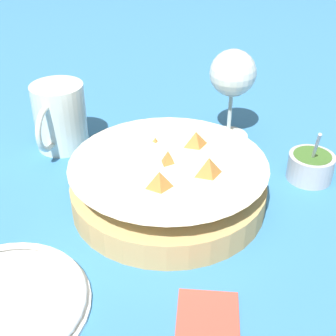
% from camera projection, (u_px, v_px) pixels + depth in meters
% --- Properties ---
extents(ground_plane, '(4.00, 4.00, 0.00)m').
position_uv_depth(ground_plane, '(165.00, 212.00, 0.65)').
color(ground_plane, teal).
extents(food_basket, '(0.27, 0.27, 0.09)m').
position_uv_depth(food_basket, '(170.00, 184.00, 0.65)').
color(food_basket, tan).
rests_on(food_basket, ground_plane).
extents(sauce_cup, '(0.07, 0.07, 0.09)m').
position_uv_depth(sauce_cup, '(311.00, 166.00, 0.70)').
color(sauce_cup, '#B7B7BC').
rests_on(sauce_cup, ground_plane).
extents(wine_glass, '(0.08, 0.08, 0.16)m').
position_uv_depth(wine_glass, '(233.00, 76.00, 0.77)').
color(wine_glass, silver).
rests_on(wine_glass, ground_plane).
extents(beer_mug, '(0.13, 0.09, 0.11)m').
position_uv_depth(beer_mug, '(60.00, 119.00, 0.77)').
color(beer_mug, silver).
rests_on(beer_mug, ground_plane).
extents(side_plate, '(0.19, 0.19, 0.01)m').
position_uv_depth(side_plate, '(1.00, 304.00, 0.50)').
color(side_plate, white).
rests_on(side_plate, ground_plane).
extents(napkin, '(0.12, 0.08, 0.01)m').
position_uv_depth(napkin, '(208.00, 331.00, 0.48)').
color(napkin, '#DB4C3D').
rests_on(napkin, ground_plane).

